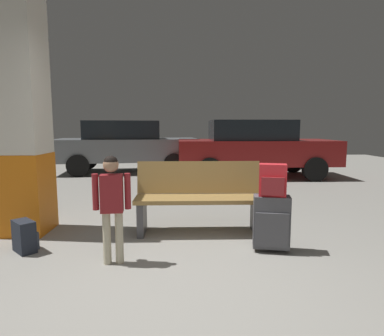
% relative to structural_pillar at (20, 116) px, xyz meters
% --- Properties ---
extents(ground_plane, '(18.00, 18.00, 0.10)m').
position_rel_structural_pillar_xyz_m(ground_plane, '(1.91, 2.40, -1.52)').
color(ground_plane, gray).
extents(structural_pillar, '(0.57, 0.57, 2.95)m').
position_rel_structural_pillar_xyz_m(structural_pillar, '(0.00, 0.00, 0.00)').
color(structural_pillar, orange).
rests_on(structural_pillar, ground_plane).
extents(bench, '(1.60, 0.53, 0.89)m').
position_rel_structural_pillar_xyz_m(bench, '(2.20, -0.06, -1.02)').
color(bench, '#9E7A42').
rests_on(bench, ground_plane).
extents(suitcase, '(0.41, 0.29, 0.60)m').
position_rel_structural_pillar_xyz_m(suitcase, '(2.94, -0.74, -1.15)').
color(suitcase, '#4C4C51').
rests_on(suitcase, ground_plane).
extents(backpack_bright, '(0.31, 0.25, 0.34)m').
position_rel_structural_pillar_xyz_m(backpack_bright, '(2.94, -0.75, -0.70)').
color(backpack_bright, red).
rests_on(backpack_bright, suitcase).
extents(child, '(0.36, 0.20, 1.06)m').
position_rel_structural_pillar_xyz_m(child, '(1.31, -1.02, -0.81)').
color(child, beige).
rests_on(child, ground_plane).
extents(backpack_dark_floor, '(0.31, 0.31, 0.34)m').
position_rel_structural_pillar_xyz_m(backpack_dark_floor, '(0.30, -0.68, -1.30)').
color(backpack_dark_floor, '#1E232D').
rests_on(backpack_dark_floor, ground_plane).
extents(parked_car_far, '(4.28, 2.20, 1.51)m').
position_rel_structural_pillar_xyz_m(parked_car_far, '(0.32, 5.60, -0.66)').
color(parked_car_far, slate).
rests_on(parked_car_far, ground_plane).
extents(parked_car_near, '(4.11, 1.83, 1.51)m').
position_rel_structural_pillar_xyz_m(parked_car_near, '(3.90, 4.52, -0.66)').
color(parked_car_near, maroon).
rests_on(parked_car_near, ground_plane).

